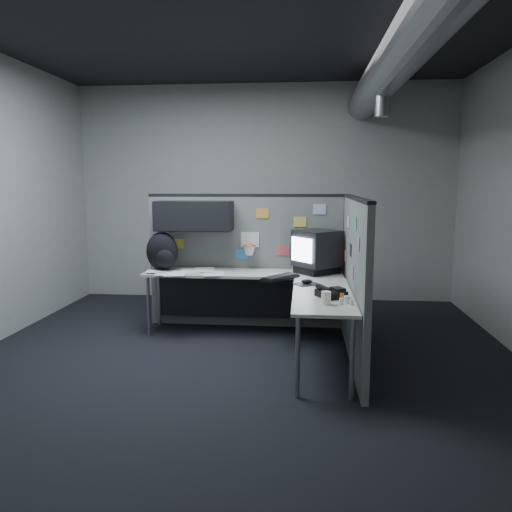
# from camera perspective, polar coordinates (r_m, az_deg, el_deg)

# --- Properties ---
(room) EXTENTS (5.62, 5.62, 3.22)m
(room) POSITION_cam_1_polar(r_m,az_deg,el_deg) (4.72, 5.12, 12.36)
(room) COLOR black
(room) RESTS_ON ground
(partition_back) EXTENTS (2.44, 0.42, 1.63)m
(partition_back) POSITION_cam_1_polar(r_m,az_deg,el_deg) (6.05, -2.63, 1.09)
(partition_back) COLOR slate
(partition_back) RESTS_ON ground
(partition_right) EXTENTS (0.07, 2.23, 1.63)m
(partition_right) POSITION_cam_1_polar(r_m,az_deg,el_deg) (5.04, 11.14, -2.60)
(partition_right) COLOR slate
(partition_right) RESTS_ON ground
(desk) EXTENTS (2.31, 2.11, 0.73)m
(desk) POSITION_cam_1_polar(r_m,az_deg,el_deg) (5.55, 0.72, -3.59)
(desk) COLOR beige
(desk) RESTS_ON ground
(monitor) EXTENTS (0.61, 0.61, 0.50)m
(monitor) POSITION_cam_1_polar(r_m,az_deg,el_deg) (5.76, 6.98, 0.56)
(monitor) COLOR black
(monitor) RESTS_ON desk
(keyboard) EXTENTS (0.42, 0.48, 0.04)m
(keyboard) POSITION_cam_1_polar(r_m,az_deg,el_deg) (5.40, 2.79, -2.46)
(keyboard) COLOR black
(keyboard) RESTS_ON desk
(mouse) EXTENTS (0.31, 0.30, 0.05)m
(mouse) POSITION_cam_1_polar(r_m,az_deg,el_deg) (5.16, 5.81, -3.03)
(mouse) COLOR black
(mouse) RESTS_ON desk
(phone) EXTENTS (0.30, 0.31, 0.11)m
(phone) POSITION_cam_1_polar(r_m,az_deg,el_deg) (4.60, 8.53, -4.17)
(phone) COLOR black
(phone) RESTS_ON desk
(bottles) EXTENTS (0.13, 0.14, 0.07)m
(bottles) POSITION_cam_1_polar(r_m,az_deg,el_deg) (4.40, 10.10, -4.96)
(bottles) COLOR silver
(bottles) RESTS_ON desk
(cup) EXTENTS (0.10, 0.10, 0.11)m
(cup) POSITION_cam_1_polar(r_m,az_deg,el_deg) (4.33, 8.02, -4.77)
(cup) COLOR white
(cup) RESTS_ON desk
(papers) EXTENTS (0.97, 0.67, 0.02)m
(papers) POSITION_cam_1_polar(r_m,az_deg,el_deg) (5.84, -8.16, -1.79)
(papers) COLOR white
(papers) RESTS_ON desk
(backpack) EXTENTS (0.41, 0.37, 0.46)m
(backpack) POSITION_cam_1_polar(r_m,az_deg,el_deg) (5.97, -10.65, 0.44)
(backpack) COLOR black
(backpack) RESTS_ON desk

